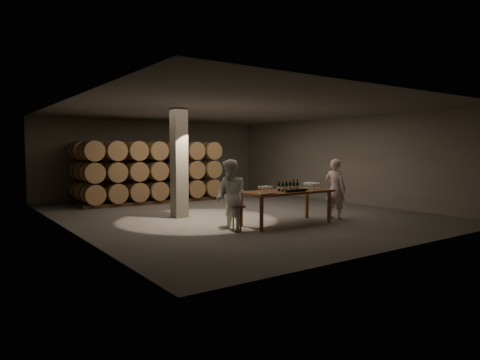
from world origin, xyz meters
TOP-DOWN VIEW (x-y plane):
  - room at (-1.80, 0.20)m, footprint 12.00×12.00m
  - tasting_table at (0.00, -2.50)m, footprint 2.60×1.10m
  - barrel_stack_back at (-1.35, 5.20)m, footprint 4.70×0.95m
  - barrel_stack_front at (-0.96, 3.80)m, footprint 5.48×0.95m
  - bottle_cluster at (0.05, -2.52)m, footprint 0.60×0.23m
  - lying_bottles at (-0.00, -2.90)m, footprint 0.78×0.08m
  - glass_cluster_left at (-0.80, -2.60)m, footprint 0.31×0.31m
  - glass_cluster_right at (0.89, -2.55)m, footprint 0.31×0.42m
  - plate at (0.58, -2.59)m, footprint 0.27×0.27m
  - notebook_near at (-0.92, -2.89)m, footprint 0.24×0.20m
  - notebook_corner at (-1.11, -2.86)m, footprint 0.26×0.31m
  - pen at (-0.76, -2.95)m, footprint 0.16×0.03m
  - stool at (-1.57, -2.50)m, footprint 0.37×0.37m
  - person_man at (1.73, -2.65)m, footprint 0.56×0.71m
  - person_woman at (-1.78, -2.50)m, footprint 0.76×0.93m

SIDE VIEW (x-z plane):
  - stool at x=-1.57m, z-range 0.20..0.81m
  - tasting_table at x=0.00m, z-range 0.35..1.25m
  - person_man at x=1.73m, z-range 0.00..1.73m
  - person_woman at x=-1.78m, z-range 0.00..1.76m
  - pen at x=-0.76m, z-range 0.90..0.91m
  - plate at x=0.58m, z-range 0.90..0.92m
  - notebook_corner at x=-1.11m, z-range 0.90..0.92m
  - notebook_near at x=-0.92m, z-range 0.90..0.93m
  - lying_bottles at x=0.00m, z-range 0.90..0.98m
  - bottle_cluster at x=0.05m, z-range 0.86..1.16m
  - glass_cluster_left at x=-0.80m, z-range 0.94..1.11m
  - glass_cluster_right at x=0.89m, z-range 0.94..1.13m
  - barrel_stack_back at x=-1.35m, z-range 0.04..2.35m
  - barrel_stack_front at x=-0.96m, z-range 0.04..2.35m
  - room at x=-1.80m, z-range -4.40..7.60m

